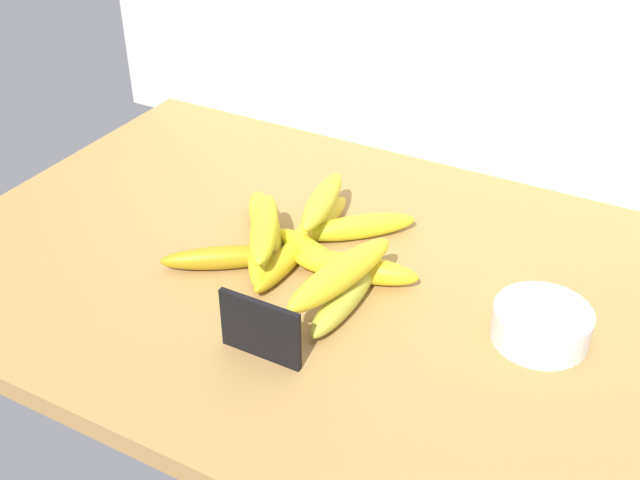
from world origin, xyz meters
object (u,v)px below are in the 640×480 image
fruit_bowl (542,323)px  banana_1 (318,222)px  banana_9 (264,229)px  banana_11 (341,274)px  banana_0 (265,222)px  banana_3 (356,267)px  chalkboard_sign (261,331)px  banana_10 (322,201)px  banana_4 (358,227)px  banana_6 (286,259)px  banana_7 (262,244)px  banana_2 (344,299)px  banana_8 (224,258)px  banana_5 (312,257)px

fruit_bowl → banana_1: (-36.40, 7.84, -0.45)cm
banana_9 → banana_11: 15.01cm
banana_0 → banana_3: (17.23, -3.64, -0.14)cm
banana_1 → banana_3: bearing=-37.5°
banana_3 → banana_9: (-13.23, -2.65, 3.80)cm
chalkboard_sign → banana_3: chalkboard_sign is taller
banana_10 → banana_9: bearing=-106.0°
banana_1 → banana_11: bearing=-52.3°
banana_3 → banana_4: 10.62cm
banana_6 → banana_9: size_ratio=0.99×
banana_4 → banana_11: 17.98cm
banana_0 → banana_6: size_ratio=1.03×
chalkboard_sign → banana_10: 29.24cm
banana_6 → banana_7: (-4.70, 1.30, 0.29)cm
banana_2 → banana_8: (-19.42, 0.54, -0.12)cm
banana_3 → banana_5: banana_3 is taller
banana_4 → banana_6: (-5.38, -12.19, -0.19)cm
chalkboard_sign → banana_8: size_ratio=0.61×
banana_4 → banana_11: banana_11 is taller
chalkboard_sign → banana_1: chalkboard_sign is taller
banana_8 → banana_10: (7.69, 15.08, 3.68)cm
banana_5 → banana_8: (-11.00, -6.00, -0.18)cm
banana_1 → banana_2: banana_2 is taller
chalkboard_sign → banana_4: 29.53cm
banana_5 → banana_9: size_ratio=0.95×
banana_2 → banana_4: (-6.19, 16.68, -0.00)cm
banana_0 → banana_7: (2.67, -4.90, -0.20)cm
chalkboard_sign → banana_2: (4.83, 12.75, -2.04)cm
banana_1 → banana_4: banana_4 is taller
banana_6 → banana_9: bearing=-178.4°
banana_6 → banana_3: bearing=14.6°
banana_3 → banana_5: bearing=-175.7°
banana_7 → banana_11: banana_11 is taller
banana_2 → banana_4: bearing=110.4°
banana_2 → banana_9: bearing=163.6°
fruit_bowl → banana_7: size_ratio=0.61×
banana_11 → banana_10: bearing=125.7°
banana_1 → chalkboard_sign: bearing=-75.3°
banana_2 → banana_1: bearing=128.9°
banana_10 → banana_6: bearing=-89.2°
banana_7 → banana_11: bearing=-20.0°
chalkboard_sign → banana_5: chalkboard_sign is taller
fruit_bowl → banana_9: size_ratio=0.71×
banana_9 → banana_3: bearing=11.3°
banana_9 → fruit_bowl: bearing=4.1°
banana_9 → chalkboard_sign: bearing=-59.5°
banana_3 → banana_11: banana_11 is taller
banana_6 → banana_8: bearing=-153.3°
banana_2 → banana_5: banana_5 is taller
fruit_bowl → banana_11: banana_11 is taller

